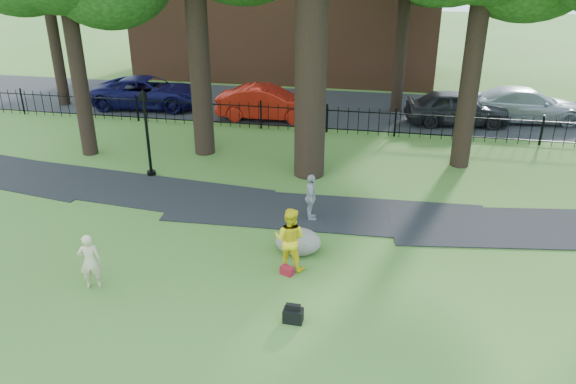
% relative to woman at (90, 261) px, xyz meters
% --- Properties ---
extents(ground, '(120.00, 120.00, 0.00)m').
position_rel_woman_xyz_m(ground, '(4.14, 1.23, -0.73)').
color(ground, '#385A1F').
rests_on(ground, ground).
extents(footpath, '(36.07, 3.85, 0.03)m').
position_rel_woman_xyz_m(footpath, '(5.14, 5.13, -0.73)').
color(footpath, black).
rests_on(footpath, ground).
extents(street, '(80.00, 7.00, 0.02)m').
position_rel_woman_xyz_m(street, '(4.14, 17.23, -0.73)').
color(street, black).
rests_on(street, ground).
extents(iron_fence, '(44.00, 0.04, 1.20)m').
position_rel_woman_xyz_m(iron_fence, '(4.14, 13.23, -0.13)').
color(iron_fence, black).
rests_on(iron_fence, ground).
extents(woman, '(0.63, 0.54, 1.46)m').
position_rel_woman_xyz_m(woman, '(0.00, 0.00, 0.00)').
color(woman, beige).
rests_on(woman, ground).
extents(man, '(0.92, 0.76, 1.72)m').
position_rel_woman_xyz_m(man, '(4.64, 1.79, 0.13)').
color(man, yellow).
rests_on(man, ground).
extents(pedestrian, '(0.56, 0.93, 1.49)m').
position_rel_woman_xyz_m(pedestrian, '(4.75, 4.65, 0.01)').
color(pedestrian, '#A0A1A5').
rests_on(pedestrian, ground).
extents(boulder, '(1.30, 1.00, 0.74)m').
position_rel_woman_xyz_m(boulder, '(4.71, 2.66, -0.36)').
color(boulder, '#6F695C').
rests_on(boulder, ground).
extents(lamppost, '(0.32, 0.32, 3.21)m').
position_rel_woman_xyz_m(lamppost, '(-1.51, 7.03, 0.84)').
color(lamppost, black).
rests_on(lamppost, ground).
extents(backpack, '(0.45, 0.29, 0.33)m').
position_rel_woman_xyz_m(backpack, '(5.14, -0.45, -0.56)').
color(backpack, black).
rests_on(backpack, ground).
extents(red_bag, '(0.38, 0.31, 0.23)m').
position_rel_woman_xyz_m(red_bag, '(4.63, 1.45, -0.62)').
color(red_bag, maroon).
rests_on(red_bag, ground).
extents(red_sedan, '(4.82, 1.81, 1.57)m').
position_rel_woman_xyz_m(red_sedan, '(1.12, 14.73, 0.06)').
color(red_sedan, '#B5190D').
rests_on(red_sedan, ground).
extents(navy_van, '(5.77, 3.03, 1.55)m').
position_rel_woman_xyz_m(navy_van, '(-5.31, 15.58, 0.04)').
color(navy_van, '#0C0B3A').
rests_on(navy_van, ground).
extents(grey_car, '(4.86, 2.41, 1.59)m').
position_rel_woman_xyz_m(grey_car, '(9.90, 15.57, 0.07)').
color(grey_car, black).
rests_on(grey_car, ground).
extents(silver_car, '(5.58, 2.72, 1.56)m').
position_rel_woman_xyz_m(silver_car, '(13.14, 16.73, 0.05)').
color(silver_car, '#A0A3A9').
rests_on(silver_car, ground).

